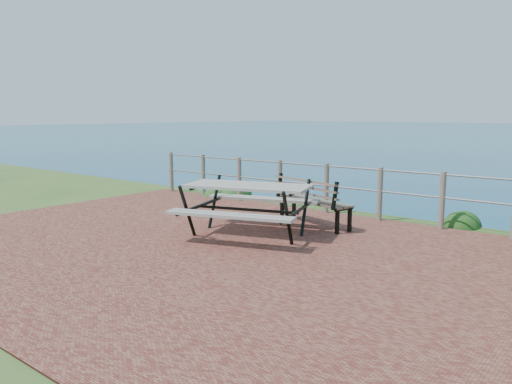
% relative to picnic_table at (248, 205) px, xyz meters
% --- Properties ---
extents(ground, '(10.00, 7.00, 0.12)m').
position_rel_picnic_table_xyz_m(ground, '(0.02, -0.89, -0.54)').
color(ground, maroon).
rests_on(ground, ground).
extents(safety_railing, '(9.40, 0.10, 1.00)m').
position_rel_picnic_table_xyz_m(safety_railing, '(0.02, 2.46, 0.04)').
color(safety_railing, '#6B5B4C').
rests_on(safety_railing, ground).
extents(picnic_table, '(2.16, 1.67, 0.84)m').
position_rel_picnic_table_xyz_m(picnic_table, '(0.00, 0.00, 0.00)').
color(picnic_table, gray).
rests_on(picnic_table, ground).
extents(park_bench, '(1.62, 0.80, 0.89)m').
position_rel_picnic_table_xyz_m(park_bench, '(0.43, 1.34, 0.05)').
color(park_bench, brown).
rests_on(park_bench, ground).
extents(shrub_lip_west, '(0.81, 0.81, 0.57)m').
position_rel_picnic_table_xyz_m(shrub_lip_west, '(-2.88, 2.84, -0.54)').
color(shrub_lip_west, '#25481B').
rests_on(shrub_lip_west, ground).
extents(shrub_lip_east, '(0.66, 0.66, 0.36)m').
position_rel_picnic_table_xyz_m(shrub_lip_east, '(2.67, 3.15, -0.54)').
color(shrub_lip_east, '#133E16').
rests_on(shrub_lip_east, ground).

